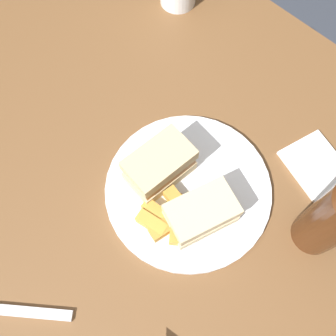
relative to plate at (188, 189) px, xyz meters
The scene contains 13 objects.
ground_plane 0.78m from the plate, ahead, with size 6.00×6.00×0.00m, color #333842.
dining_table 0.40m from the plate, ahead, with size 1.01×0.89×0.77m, color brown.
plate is the anchor object (origin of this frame).
sandwich_half_left 0.07m from the plate, 15.70° to the left, with size 0.08×0.11×0.07m.
sandwich_half_right 0.06m from the plate, 153.12° to the left, with size 0.10×0.12×0.06m.
potato_wedge_front 0.07m from the plate, 85.07° to the left, with size 0.05×0.02×0.02m, color gold.
potato_wedge_middle 0.08m from the plate, 104.03° to the left, with size 0.05×0.02×0.02m, color #B77F33.
potato_wedge_back 0.04m from the plate, 125.73° to the left, with size 0.04×0.02×0.02m, color #B77F33.
potato_wedge_left_edge 0.07m from the plate, 117.74° to the left, with size 0.06×0.02×0.02m, color gold.
potato_wedge_right_edge 0.04m from the plate, 88.83° to the left, with size 0.04×0.02×0.02m, color gold.
potato_wedge_stray 0.09m from the plate, 90.86° to the left, with size 0.05×0.02×0.02m, color gold.
napkin 0.23m from the plate, 124.60° to the right, with size 0.11×0.09×0.01m, color white.
fork 0.33m from the plate, 80.22° to the left, with size 0.18×0.02×0.01m, color silver.
Camera 1 is at (-0.22, 0.17, 1.39)m, focal length 41.19 mm.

